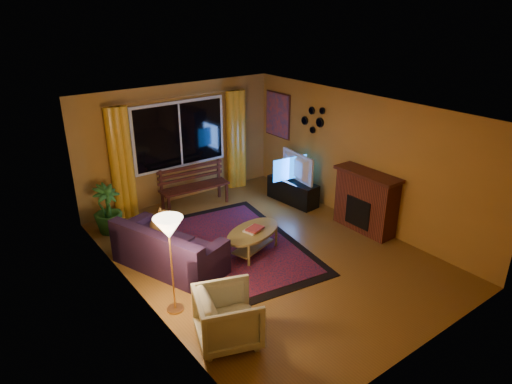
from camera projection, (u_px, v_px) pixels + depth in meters
floor at (266, 253)px, 7.92m from camera, size 4.50×6.00×0.02m
ceiling at (268, 110)px, 6.94m from camera, size 4.50×6.00×0.02m
wall_back at (179, 143)px, 9.65m from camera, size 4.50×0.02×2.50m
wall_left at (136, 224)px, 6.18m from camera, size 0.02×6.00×2.50m
wall_right at (360, 159)px, 8.67m from camera, size 0.02×6.00×2.50m
window at (180, 135)px, 9.52m from camera, size 2.00×0.02×1.30m
curtain_rod at (179, 97)px, 9.17m from camera, size 3.20×0.03×0.03m
curtain_left at (121, 163)px, 8.86m from camera, size 0.36×0.36×2.24m
curtain_right at (236, 140)px, 10.35m from camera, size 0.36×0.36×2.24m
bench at (195, 197)px, 9.62m from camera, size 1.50×0.55×0.44m
potted_plant at (107, 209)px, 8.46m from camera, size 0.69×0.69×0.94m
sofa at (169, 247)px, 7.36m from camera, size 1.39×2.04×0.76m
dog at (159, 222)px, 7.60m from camera, size 0.43×0.53×0.51m
armchair at (228, 315)px, 5.75m from camera, size 0.94×0.97×0.79m
floor_lamp at (172, 266)px, 6.19m from camera, size 0.28×0.28×1.45m
rug at (237, 246)px, 8.13m from camera, size 2.53×3.54×0.02m
coffee_table at (253, 242)px, 7.85m from camera, size 1.47×1.47×0.43m
tv_console at (293, 191)px, 9.82m from camera, size 0.50×1.22×0.50m
television at (294, 167)px, 9.61m from camera, size 0.24×1.05×0.60m
fireplace at (366, 203)px, 8.54m from camera, size 0.40×1.20×1.10m
mirror_cluster at (313, 118)px, 9.39m from camera, size 0.06×0.60×0.56m
painting at (278, 115)px, 10.30m from camera, size 0.04×0.76×0.96m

